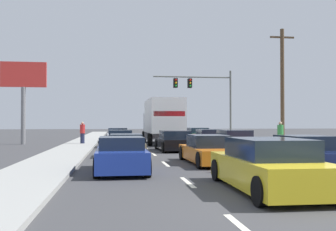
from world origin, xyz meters
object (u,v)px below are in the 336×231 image
Objects in this scene: car_white at (117,136)px; car_gray at (120,139)px; car_navy at (304,153)px; utility_pole_mid at (282,86)px; car_yellow at (268,166)px; roadside_billboard at (23,86)px; car_green at (197,135)px; car_maroon at (208,138)px; pedestrian_mid_block at (280,135)px; car_tan at (126,146)px; box_truck at (162,119)px; traffic_signal_mast at (199,89)px; car_black at (175,142)px; pedestrian_near_corner at (82,133)px; car_red at (235,142)px; car_blue at (121,156)px; car_orange at (208,151)px.

car_white is 6.25m from car_gray.
utility_pole_mid reaches higher than car_navy.
roadside_billboard reaches higher than car_yellow.
car_green is at bearing 89.77° from car_navy.
car_maroon is 6.29m from pedestrian_mid_block.
roadside_billboard reaches higher than car_tan.
car_gray is 0.52× the size of box_truck.
traffic_signal_mast reaches higher than car_maroon.
car_tan is at bearing -114.98° from car_green.
traffic_signal_mast is 12.97m from utility_pole_mid.
pedestrian_near_corner is (-6.11, 6.77, 0.39)m from car_black.
pedestrian_near_corner reaches higher than car_yellow.
car_white is 13.44m from car_red.
car_yellow is at bearing -72.31° from car_tan.
car_yellow reaches higher than car_navy.
utility_pole_mid is 4.77m from pedestrian_mid_block.
car_navy is 25.11m from traffic_signal_mast.
car_blue is at bearing -101.59° from box_truck.
car_gray is at bearing 175.16° from utility_pole_mid.
utility_pole_mid is at bearing 19.54° from car_black.
car_tan is at bearing -126.35° from car_maroon.
car_gray is 5.11m from car_black.
car_white is 1.08× the size of car_gray.
car_red is (3.36, -1.43, 0.03)m from car_black.
car_orange is 0.71× the size of roadside_billboard.
pedestrian_mid_block is (17.74, -8.67, -3.66)m from roadside_billboard.
car_navy is 9.70m from pedestrian_mid_block.
box_truck is (3.20, 10.93, 1.48)m from car_tan.
utility_pole_mid is at bearing -14.83° from pedestrian_near_corner.
car_tan is 6.79m from car_red.
roadside_billboard is 6.32m from pedestrian_near_corner.
car_green is 6.34m from traffic_signal_mast.
car_black is 11.88m from car_green.
utility_pole_mid is at bearing -31.60° from car_white.
car_blue is at bearing -67.87° from roadside_billboard.
pedestrian_mid_block is at bearing 64.89° from car_yellow.
car_tan is 1.08× the size of car_blue.
traffic_signal_mast is at bearing 72.19° from car_black.
traffic_signal_mast is at bearing 38.08° from pedestrian_near_corner.
car_black is 1.01× the size of car_green.
car_blue is at bearing -128.99° from car_red.
box_truck is 9.62m from utility_pole_mid.
car_orange is at bearing -65.64° from pedestrian_near_corner.
car_blue is at bearing -108.34° from traffic_signal_mast.
car_navy is (3.73, -9.20, -0.01)m from car_black.
pedestrian_near_corner reaches higher than car_tan.
traffic_signal_mast reaches higher than car_red.
roadside_billboard is (-14.64, 17.85, 4.06)m from car_navy.
traffic_signal_mast is 14.69m from pedestrian_near_corner.
car_tan is 15.06m from roadside_billboard.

